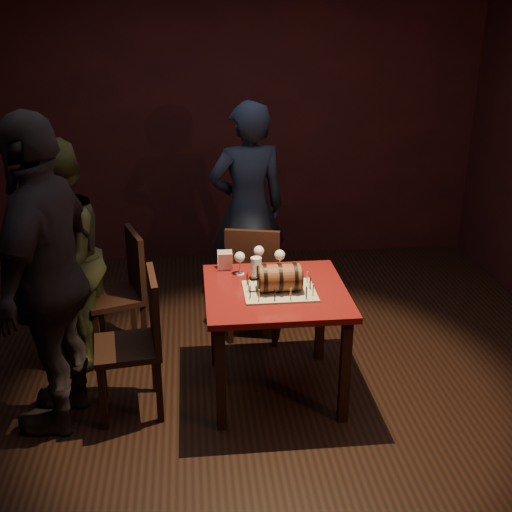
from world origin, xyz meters
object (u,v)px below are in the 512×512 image
object	(u,v)px
wine_glass_left	(240,258)
wine_glass_right	(280,256)
person_left_front	(48,277)
chair_left_front	(140,336)
chair_back	(254,277)
barrel_cake	(280,278)
pint_of_ale	(256,269)
pub_table	(275,305)
wine_glass_mid	(259,252)
person_left_rear	(59,260)
person_back	(248,209)
chair_left_rear	(124,286)

from	to	relation	value
wine_glass_left	wine_glass_right	distance (m)	0.27
person_left_front	chair_left_front	bearing A→B (deg)	108.45
chair_back	chair_left_front	size ratio (longest dim) A/B	1.00
barrel_cake	pint_of_ale	size ratio (longest dim) A/B	2.17
wine_glass_left	barrel_cake	bearing A→B (deg)	-53.58
barrel_cake	wine_glass_left	size ratio (longest dim) A/B	2.02
pub_table	person_left_front	bearing A→B (deg)	-173.20
wine_glass_right	chair_back	distance (m)	0.58
wine_glass_left	person_left_front	xyz separation A→B (m)	(-1.15, -0.42, 0.10)
barrel_cake	wine_glass_mid	bearing A→B (deg)	101.99
person_left_front	person_left_rear	bearing A→B (deg)	-161.44
pint_of_ale	person_back	size ratio (longest dim) A/B	0.09
wine_glass_right	person_left_rear	bearing A→B (deg)	171.65
person_back	person_left_front	bearing A→B (deg)	38.37
pub_table	person_back	xyz separation A→B (m)	(-0.06, 1.30, 0.24)
wine_glass_left	chair_left_rear	world-z (taller)	chair_left_rear
wine_glass_right	person_left_front	bearing A→B (deg)	-163.00
barrel_cake	person_back	bearing A→B (deg)	93.20
person_left_front	chair_back	bearing A→B (deg)	137.02
pint_of_ale	person_back	world-z (taller)	person_back
wine_glass_mid	person_back	xyz separation A→B (m)	(0.01, 0.94, 0.01)
wine_glass_left	chair_back	world-z (taller)	chair_back
wine_glass_mid	chair_left_rear	bearing A→B (deg)	162.94
wine_glass_right	person_left_front	world-z (taller)	person_left_front
barrel_cake	person_left_rear	xyz separation A→B (m)	(-1.44, 0.53, -0.03)
pub_table	person_back	size ratio (longest dim) A/B	0.51
pub_table	barrel_cake	world-z (taller)	barrel_cake
person_left_rear	person_left_front	xyz separation A→B (m)	(0.07, -0.65, 0.15)
barrel_cake	person_back	distance (m)	1.35
wine_glass_right	chair_back	world-z (taller)	chair_back
chair_left_rear	person_left_rear	distance (m)	0.52
person_left_rear	chair_back	bearing A→B (deg)	104.36
person_left_rear	person_left_front	bearing A→B (deg)	10.58
pub_table	wine_glass_mid	bearing A→B (deg)	100.80
person_back	person_left_front	xyz separation A→B (m)	(-1.30, -1.47, 0.09)
person_left_front	person_back	bearing A→B (deg)	151.08
wine_glass_left	wine_glass_mid	xyz separation A→B (m)	(0.14, 0.10, -0.00)
chair_left_rear	person_left_front	xyz separation A→B (m)	(-0.33, -0.82, 0.45)
wine_glass_left	pint_of_ale	world-z (taller)	wine_glass_left
wine_glass_left	pint_of_ale	distance (m)	0.14
wine_glass_right	pint_of_ale	world-z (taller)	wine_glass_right
barrel_cake	wine_glass_mid	size ratio (longest dim) A/B	2.02
chair_left_rear	person_back	distance (m)	1.22
barrel_cake	wine_glass_mid	distance (m)	0.41
person_back	barrel_cake	bearing A→B (deg)	83.11
chair_back	person_left_rear	xyz separation A→B (m)	(-1.36, -0.23, 0.29)
wine_glass_right	pint_of_ale	distance (m)	0.20
chair_back	chair_left_rear	xyz separation A→B (m)	(-0.96, -0.07, 0.00)
wine_glass_right	chair_back	bearing A→B (deg)	105.60
chair_left_rear	person_left_rear	bearing A→B (deg)	-157.60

